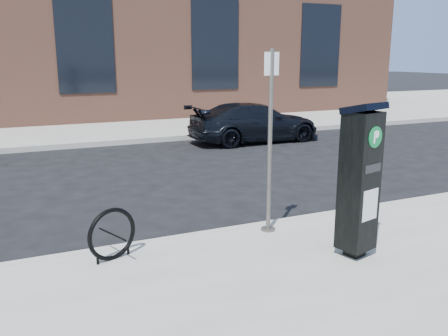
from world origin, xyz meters
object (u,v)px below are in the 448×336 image
parking_kiosk (359,179)px  car_dark (255,122)px  sign_pole (270,144)px  bike_rack (112,234)px

parking_kiosk → car_dark: (3.00, 8.38, -0.53)m
sign_pole → car_dark: sign_pole is taller
parking_kiosk → bike_rack: (-2.75, 1.09, -0.65)m
sign_pole → bike_rack: 2.38m
sign_pole → car_dark: 8.06m
parking_kiosk → sign_pole: bearing=100.5°
sign_pole → car_dark: bearing=58.5°
bike_rack → car_dark: size_ratio=0.16×
parking_kiosk → sign_pole: 1.34m
bike_rack → car_dark: (5.75, 7.29, 0.13)m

